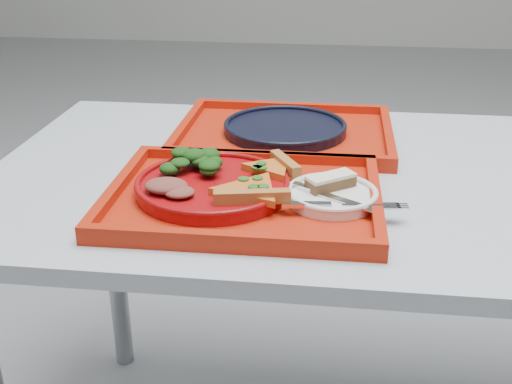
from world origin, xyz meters
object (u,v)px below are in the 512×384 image
dinner_plate (213,188)px  navy_plate (285,129)px  tray_main (244,200)px  tray_far (285,135)px  dessert_bar (331,181)px

dinner_plate → navy_plate: dinner_plate is taller
tray_main → tray_far: same height
dessert_bar → dinner_plate: bearing=147.2°
navy_plate → tray_main: bearing=-96.9°
dessert_bar → tray_main: bearing=152.5°
tray_far → dinner_plate: 0.34m
tray_main → dinner_plate: size_ratio=1.73×
navy_plate → dessert_bar: bearing=-72.0°
tray_main → navy_plate: 0.34m
tray_far → dinner_plate: dinner_plate is taller
tray_main → dessert_bar: (0.14, 0.02, 0.03)m
tray_main → dinner_plate: 0.06m
tray_main → dessert_bar: 0.15m
tray_far → dessert_bar: dessert_bar is taller
navy_plate → dessert_bar: (0.10, -0.31, 0.02)m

